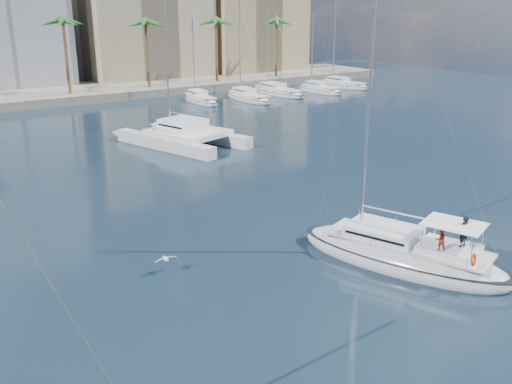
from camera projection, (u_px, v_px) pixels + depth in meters
ground at (291, 261)px, 30.63m from camera, size 160.00×160.00×0.00m
quay at (24, 98)px, 78.51m from camera, size 120.00×14.00×1.20m
building_beige at (143, 21)px, 94.19m from camera, size 20.00×14.00×20.00m
building_tan_right at (251, 25)px, 103.46m from camera, size 18.00×12.00×18.00m
palm_centre at (21, 25)px, 72.27m from camera, size 3.60×3.60×12.30m
palm_right at (246, 21)px, 90.17m from camera, size 3.60×3.60×12.30m
main_sloop at (402, 255)px, 30.13m from camera, size 7.49×12.07×17.10m
catamaran at (185, 133)px, 55.00m from camera, size 9.56×13.70×18.07m
seagull at (165, 259)px, 28.95m from camera, size 1.18×0.51×0.22m
moored_yacht_a at (201, 103)px, 78.20m from camera, size 3.37×9.52×11.90m
moored_yacht_b at (248, 100)px, 80.04m from camera, size 3.32×10.83×13.72m
moored_yacht_c at (277, 94)px, 85.04m from camera, size 3.98×12.33×15.54m
moored_yacht_d at (320, 92)px, 86.89m from camera, size 3.52×9.55×11.90m
moored_yacht_e at (343, 87)px, 91.88m from camera, size 4.61×11.11×13.72m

